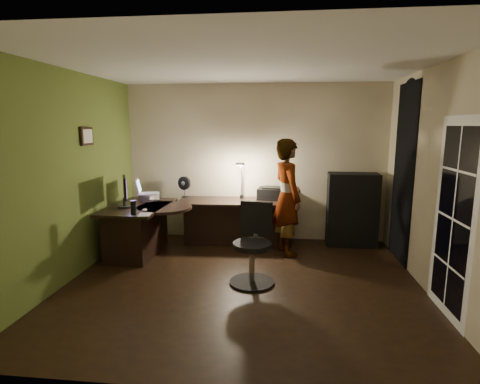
# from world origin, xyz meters

# --- Properties ---
(floor) EXTENTS (4.50, 4.00, 0.01)m
(floor) POSITION_xyz_m (0.00, 0.00, -0.01)
(floor) COLOR black
(floor) RESTS_ON ground
(ceiling) EXTENTS (4.50, 4.00, 0.01)m
(ceiling) POSITION_xyz_m (0.00, 0.00, 2.71)
(ceiling) COLOR silver
(ceiling) RESTS_ON floor
(wall_back) EXTENTS (4.50, 0.01, 2.70)m
(wall_back) POSITION_xyz_m (0.00, 2.00, 1.35)
(wall_back) COLOR #C0B38F
(wall_back) RESTS_ON floor
(wall_front) EXTENTS (4.50, 0.01, 2.70)m
(wall_front) POSITION_xyz_m (0.00, -2.00, 1.35)
(wall_front) COLOR #C0B38F
(wall_front) RESTS_ON floor
(wall_left) EXTENTS (0.01, 4.00, 2.70)m
(wall_left) POSITION_xyz_m (-2.25, 0.00, 1.35)
(wall_left) COLOR #C0B38F
(wall_left) RESTS_ON floor
(wall_right) EXTENTS (0.01, 4.00, 2.70)m
(wall_right) POSITION_xyz_m (2.25, 0.00, 1.35)
(wall_right) COLOR #C0B38F
(wall_right) RESTS_ON floor
(green_wall_overlay) EXTENTS (0.00, 4.00, 2.70)m
(green_wall_overlay) POSITION_xyz_m (-2.24, 0.00, 1.35)
(green_wall_overlay) COLOR #546828
(green_wall_overlay) RESTS_ON floor
(arched_doorway) EXTENTS (0.01, 0.90, 2.60)m
(arched_doorway) POSITION_xyz_m (2.24, 1.15, 1.30)
(arched_doorway) COLOR black
(arched_doorway) RESTS_ON floor
(french_door) EXTENTS (0.02, 0.92, 2.10)m
(french_door) POSITION_xyz_m (2.24, -0.55, 1.05)
(french_door) COLOR white
(french_door) RESTS_ON floor
(framed_picture) EXTENTS (0.04, 0.30, 0.25)m
(framed_picture) POSITION_xyz_m (-2.22, 0.45, 1.85)
(framed_picture) COLOR black
(framed_picture) RESTS_ON wall_left
(desk_left) EXTENTS (0.87, 1.37, 0.78)m
(desk_left) POSITION_xyz_m (-1.71, 0.92, 0.39)
(desk_left) COLOR black
(desk_left) RESTS_ON floor
(desk_right) EXTENTS (2.03, 0.79, 0.75)m
(desk_right) POSITION_xyz_m (-0.25, 1.63, 0.37)
(desk_right) COLOR black
(desk_right) RESTS_ON floor
(cabinet) EXTENTS (0.82, 0.43, 1.22)m
(cabinet) POSITION_xyz_m (1.66, 1.77, 0.61)
(cabinet) COLOR black
(cabinet) RESTS_ON floor
(laptop_stand) EXTENTS (0.32, 0.30, 0.11)m
(laptop_stand) POSITION_xyz_m (-1.66, 1.26, 0.85)
(laptop_stand) COLOR silver
(laptop_stand) RESTS_ON desk_left
(laptop) EXTENTS (0.43, 0.41, 0.24)m
(laptop) POSITION_xyz_m (-1.66, 1.26, 1.02)
(laptop) COLOR silver
(laptop) RESTS_ON laptop_stand
(monitor) EXTENTS (0.30, 0.50, 0.33)m
(monitor) POSITION_xyz_m (-1.86, 0.76, 0.96)
(monitor) COLOR black
(monitor) RESTS_ON desk_left
(mouse) EXTENTS (0.09, 0.10, 0.03)m
(mouse) POSITION_xyz_m (-1.46, 0.53, 0.81)
(mouse) COLOR silver
(mouse) RESTS_ON desk_left
(phone) EXTENTS (0.10, 0.15, 0.01)m
(phone) POSITION_xyz_m (-1.53, 1.32, 0.80)
(phone) COLOR black
(phone) RESTS_ON desk_left
(pen) EXTENTS (0.05, 0.12, 0.01)m
(pen) POSITION_xyz_m (-1.20, 0.87, 0.80)
(pen) COLOR black
(pen) RESTS_ON desk_left
(speaker) EXTENTS (0.10, 0.10, 0.20)m
(speaker) POSITION_xyz_m (-1.52, 0.27, 0.89)
(speaker) COLOR black
(speaker) RESTS_ON desk_left
(notepad) EXTENTS (0.19, 0.24, 0.01)m
(notepad) POSITION_xyz_m (-1.38, 0.29, 0.80)
(notepad) COLOR silver
(notepad) RESTS_ON desk_left
(desk_fan) EXTENTS (0.27, 0.21, 0.37)m
(desk_fan) POSITION_xyz_m (-1.22, 1.84, 0.93)
(desk_fan) COLOR black
(desk_fan) RESTS_ON desk_right
(headphones) EXTENTS (0.18, 0.10, 0.08)m
(headphones) POSITION_xyz_m (0.51, 1.87, 0.79)
(headphones) COLOR #20568E
(headphones) RESTS_ON desk_right
(printer) EXTENTS (0.53, 0.44, 0.21)m
(printer) POSITION_xyz_m (0.33, 1.81, 0.86)
(printer) COLOR black
(printer) RESTS_ON desk_right
(desk_lamp) EXTENTS (0.27, 0.35, 0.68)m
(desk_lamp) POSITION_xyz_m (-0.21, 1.83, 1.09)
(desk_lamp) COLOR black
(desk_lamp) RESTS_ON desk_right
(office_chair) EXTENTS (0.66, 0.66, 1.03)m
(office_chair) POSITION_xyz_m (0.12, 0.01, 0.51)
(office_chair) COLOR black
(office_chair) RESTS_ON floor
(person) EXTENTS (0.65, 0.76, 1.80)m
(person) POSITION_xyz_m (0.57, 1.21, 0.90)
(person) COLOR #D8A88C
(person) RESTS_ON floor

